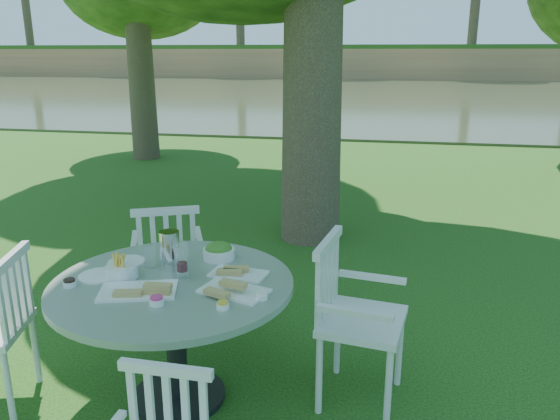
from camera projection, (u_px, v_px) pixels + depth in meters
The scene contains 6 objects.
ground at pixel (275, 320), 4.31m from camera, with size 140.00×140.00×0.00m, color #133B0C.
table at pixel (174, 305), 3.17m from camera, with size 1.39×1.39×0.78m.
chair_ne at pixel (346, 307), 3.22m from camera, with size 0.54×0.57×1.01m.
chair_nw at pixel (168, 255), 4.13m from camera, with size 0.63×0.61×0.96m.
tableware at pixel (171, 266), 3.21m from camera, with size 1.16×0.85×0.24m.
river at pixel (376, 96), 25.94m from camera, with size 100.00×28.00×0.12m, color #333B23.
Camera 1 is at (0.82, -3.81, 2.04)m, focal length 35.00 mm.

